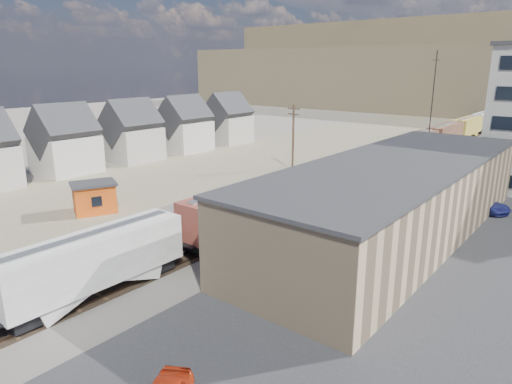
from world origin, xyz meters
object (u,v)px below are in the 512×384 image
Objects in this scene: utility_pole_north at (293,136)px; maintenance_shed at (94,197)px; freight_train at (399,151)px; parked_car_blue at (484,204)px.

utility_pole_north is 31.90m from maintenance_shed.
freight_train is 22.22m from parked_car_blue.
maintenance_shed is (-17.11, -42.58, -1.04)m from freight_train.
utility_pole_north is 29.10m from parked_car_blue.
freight_train is 20.84× the size of parked_car_blue.
maintenance_shed is 1.00× the size of parked_car_blue.
parked_car_blue is at bearing 39.54° from maintenance_shed.
utility_pole_north is at bearing 81.27° from maintenance_shed.
maintenance_shed is at bearing -111.89° from freight_train.
maintenance_shed is at bearing -98.73° from utility_pole_north.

